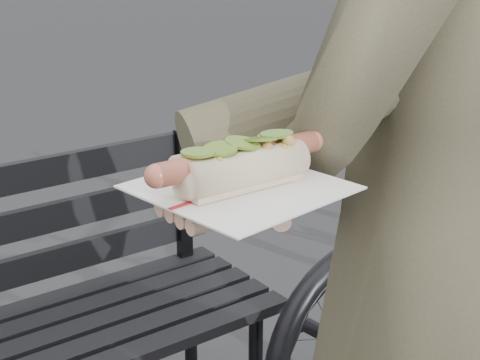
{
  "coord_description": "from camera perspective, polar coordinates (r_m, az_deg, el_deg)",
  "views": [
    {
      "loc": [
        -0.36,
        -0.65,
        1.46
      ],
      "look_at": [
        0.07,
        -0.06,
        1.2
      ],
      "focal_mm": 55.0,
      "sensor_mm": 36.0,
      "label": 1
    }
  ],
  "objects": [
    {
      "name": "held_hotdog",
      "position": [
        0.94,
        7.57,
        5.41
      ],
      "size": [
        0.64,
        0.31,
        0.2
      ],
      "color": "#45412E"
    },
    {
      "name": "bicycle",
      "position": [
        2.55,
        16.73,
        -3.77
      ],
      "size": [
        1.89,
        0.84,
        0.96
      ],
      "primitive_type": "imported",
      "rotation": [
        0.0,
        0.0,
        1.69
      ],
      "color": "black",
      "rests_on": "ground"
    },
    {
      "name": "person",
      "position": [
        1.2,
        13.45,
        -6.33
      ],
      "size": [
        0.79,
        0.63,
        1.88
      ],
      "primitive_type": "imported",
      "rotation": [
        0.0,
        0.0,
        3.43
      ],
      "color": "#45412E",
      "rests_on": "ground"
    }
  ]
}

